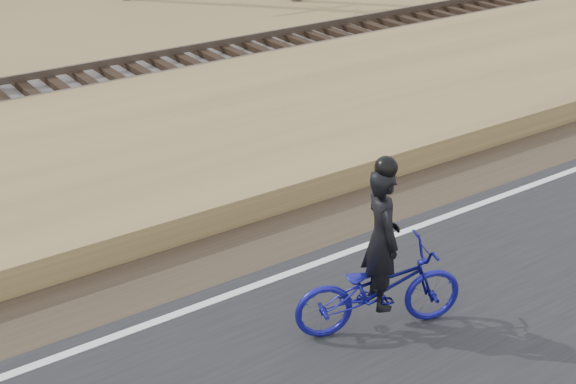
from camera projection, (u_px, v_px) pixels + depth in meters
ground at (246, 304)px, 10.15m from camera, size 120.00×120.00×0.00m
edge_line at (237, 292)px, 10.27m from camera, size 120.00×0.12×0.01m
shoulder at (200, 262)px, 11.03m from camera, size 120.00×1.60×0.04m
embankment at (111, 174)px, 13.17m from camera, size 120.00×5.00×0.44m
ballast at (35, 108)px, 15.99m from camera, size 120.00×3.00×0.45m
railroad at (33, 94)px, 15.85m from camera, size 120.00×2.40×0.29m
cyclist at (380, 277)px, 9.30m from camera, size 2.17×1.35×2.22m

